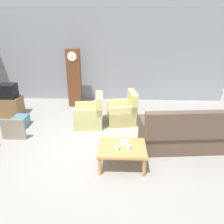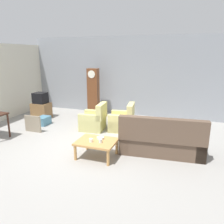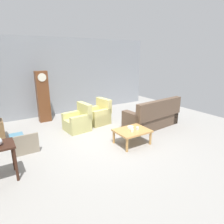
{
  "view_description": "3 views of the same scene",
  "coord_description": "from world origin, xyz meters",
  "px_view_note": "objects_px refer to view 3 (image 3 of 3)",
  "views": [
    {
      "loc": [
        0.43,
        -4.47,
        2.78
      ],
      "look_at": [
        0.25,
        0.29,
        0.81
      ],
      "focal_mm": 35.55,
      "sensor_mm": 36.0,
      "label": 1
    },
    {
      "loc": [
        2.51,
        -5.24,
        2.52
      ],
      "look_at": [
        0.44,
        0.69,
        0.83
      ],
      "focal_mm": 35.08,
      "sensor_mm": 36.0,
      "label": 2
    },
    {
      "loc": [
        -2.87,
        -4.78,
        2.54
      ],
      "look_at": [
        0.4,
        0.33,
        0.75
      ],
      "focal_mm": 31.56,
      "sensor_mm": 36.0,
      "label": 3
    }
  ],
  "objects_px": {
    "bowl_white_stacked": "(131,127)",
    "coffee_table_wood": "(132,132)",
    "grandfather_clock": "(43,97)",
    "armchair_olive_far": "(98,115)",
    "framed_picture_leaning": "(27,144)",
    "cup_white_porcelain": "(132,130)",
    "couch_floral": "(152,117)",
    "storage_box_blue": "(17,140)",
    "armchair_olive_near": "(78,122)",
    "cup_blue_rimmed": "(137,128)"
  },
  "relations": [
    {
      "from": "storage_box_blue",
      "to": "cup_blue_rimmed",
      "type": "bearing_deg",
      "value": -31.13
    },
    {
      "from": "cup_blue_rimmed",
      "to": "couch_floral",
      "type": "bearing_deg",
      "value": 30.13
    },
    {
      "from": "armchair_olive_near",
      "to": "cup_white_porcelain",
      "type": "height_order",
      "value": "armchair_olive_near"
    },
    {
      "from": "couch_floral",
      "to": "coffee_table_wood",
      "type": "bearing_deg",
      "value": -154.24
    },
    {
      "from": "armchair_olive_near",
      "to": "grandfather_clock",
      "type": "relative_size",
      "value": 0.47
    },
    {
      "from": "storage_box_blue",
      "to": "cup_white_porcelain",
      "type": "height_order",
      "value": "cup_white_porcelain"
    },
    {
      "from": "armchair_olive_far",
      "to": "storage_box_blue",
      "type": "height_order",
      "value": "armchair_olive_far"
    },
    {
      "from": "armchair_olive_far",
      "to": "coffee_table_wood",
      "type": "distance_m",
      "value": 2.12
    },
    {
      "from": "armchair_olive_far",
      "to": "coffee_table_wood",
      "type": "xyz_separation_m",
      "value": [
        -0.04,
        -2.12,
        0.06
      ]
    },
    {
      "from": "framed_picture_leaning",
      "to": "storage_box_blue",
      "type": "xyz_separation_m",
      "value": [
        -0.15,
        0.75,
        -0.13
      ]
    },
    {
      "from": "armchair_olive_far",
      "to": "grandfather_clock",
      "type": "height_order",
      "value": "grandfather_clock"
    },
    {
      "from": "couch_floral",
      "to": "armchair_olive_near",
      "type": "xyz_separation_m",
      "value": [
        -2.39,
        1.14,
        -0.05
      ]
    },
    {
      "from": "armchair_olive_far",
      "to": "bowl_white_stacked",
      "type": "relative_size",
      "value": 5.05
    },
    {
      "from": "grandfather_clock",
      "to": "armchair_olive_far",
      "type": "bearing_deg",
      "value": -39.07
    },
    {
      "from": "couch_floral",
      "to": "framed_picture_leaning",
      "type": "height_order",
      "value": "couch_floral"
    },
    {
      "from": "cup_white_porcelain",
      "to": "couch_floral",
      "type": "bearing_deg",
      "value": 27.74
    },
    {
      "from": "couch_floral",
      "to": "storage_box_blue",
      "type": "xyz_separation_m",
      "value": [
        -4.35,
        1.01,
        -0.21
      ]
    },
    {
      "from": "armchair_olive_far",
      "to": "bowl_white_stacked",
      "type": "bearing_deg",
      "value": -89.82
    },
    {
      "from": "coffee_table_wood",
      "to": "grandfather_clock",
      "type": "distance_m",
      "value": 3.86
    },
    {
      "from": "armchair_olive_far",
      "to": "cup_white_porcelain",
      "type": "bearing_deg",
      "value": -93.49
    },
    {
      "from": "bowl_white_stacked",
      "to": "cup_blue_rimmed",
      "type": "bearing_deg",
      "value": -67.49
    },
    {
      "from": "grandfather_clock",
      "to": "framed_picture_leaning",
      "type": "bearing_deg",
      "value": -113.86
    },
    {
      "from": "armchair_olive_far",
      "to": "coffee_table_wood",
      "type": "relative_size",
      "value": 0.96
    },
    {
      "from": "cup_white_porcelain",
      "to": "grandfather_clock",
      "type": "bearing_deg",
      "value": 113.0
    },
    {
      "from": "couch_floral",
      "to": "armchair_olive_far",
      "type": "xyz_separation_m",
      "value": [
        -1.46,
        1.39,
        -0.05
      ]
    },
    {
      "from": "cup_blue_rimmed",
      "to": "bowl_white_stacked",
      "type": "distance_m",
      "value": 0.23
    },
    {
      "from": "coffee_table_wood",
      "to": "cup_white_porcelain",
      "type": "xyz_separation_m",
      "value": [
        -0.1,
        -0.11,
        0.11
      ]
    },
    {
      "from": "couch_floral",
      "to": "armchair_olive_far",
      "type": "relative_size",
      "value": 2.36
    },
    {
      "from": "cup_blue_rimmed",
      "to": "armchair_olive_far",
      "type": "bearing_deg",
      "value": 92.45
    },
    {
      "from": "armchair_olive_near",
      "to": "bowl_white_stacked",
      "type": "xyz_separation_m",
      "value": [
        0.94,
        -1.72,
        0.15
      ]
    },
    {
      "from": "framed_picture_leaning",
      "to": "cup_blue_rimmed",
      "type": "height_order",
      "value": "framed_picture_leaning"
    },
    {
      "from": "coffee_table_wood",
      "to": "storage_box_blue",
      "type": "xyz_separation_m",
      "value": [
        -2.85,
        1.74,
        -0.22
      ]
    },
    {
      "from": "bowl_white_stacked",
      "to": "coffee_table_wood",
      "type": "bearing_deg",
      "value": -108.38
    },
    {
      "from": "cup_white_porcelain",
      "to": "bowl_white_stacked",
      "type": "relative_size",
      "value": 0.48
    },
    {
      "from": "couch_floral",
      "to": "cup_white_porcelain",
      "type": "distance_m",
      "value": 1.8
    },
    {
      "from": "framed_picture_leaning",
      "to": "armchair_olive_far",
      "type": "bearing_deg",
      "value": 22.4
    },
    {
      "from": "couch_floral",
      "to": "coffee_table_wood",
      "type": "relative_size",
      "value": 2.26
    },
    {
      "from": "coffee_table_wood",
      "to": "couch_floral",
      "type": "bearing_deg",
      "value": 25.76
    },
    {
      "from": "coffee_table_wood",
      "to": "framed_picture_leaning",
      "type": "bearing_deg",
      "value": 160.0
    },
    {
      "from": "storage_box_blue",
      "to": "armchair_olive_far",
      "type": "bearing_deg",
      "value": 7.5
    },
    {
      "from": "cup_white_porcelain",
      "to": "cup_blue_rimmed",
      "type": "distance_m",
      "value": 0.23
    },
    {
      "from": "framed_picture_leaning",
      "to": "grandfather_clock",
      "type": "bearing_deg",
      "value": 66.14
    },
    {
      "from": "coffee_table_wood",
      "to": "cup_white_porcelain",
      "type": "distance_m",
      "value": 0.18
    },
    {
      "from": "armchair_olive_near",
      "to": "cup_blue_rimmed",
      "type": "height_order",
      "value": "armchair_olive_near"
    },
    {
      "from": "coffee_table_wood",
      "to": "cup_blue_rimmed",
      "type": "relative_size",
      "value": 10.72
    },
    {
      "from": "armchair_olive_near",
      "to": "armchair_olive_far",
      "type": "xyz_separation_m",
      "value": [
        0.93,
        0.25,
        0.0
      ]
    },
    {
      "from": "couch_floral",
      "to": "bowl_white_stacked",
      "type": "height_order",
      "value": "couch_floral"
    },
    {
      "from": "couch_floral",
      "to": "storage_box_blue",
      "type": "bearing_deg",
      "value": 166.9
    },
    {
      "from": "coffee_table_wood",
      "to": "armchair_olive_near",
      "type": "bearing_deg",
      "value": 115.51
    },
    {
      "from": "couch_floral",
      "to": "cup_blue_rimmed",
      "type": "xyz_separation_m",
      "value": [
        -1.36,
        -0.79,
        0.12
      ]
    }
  ]
}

